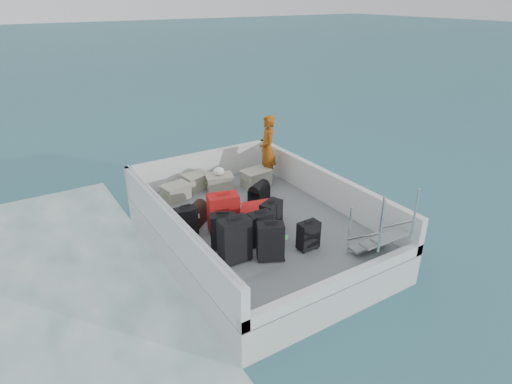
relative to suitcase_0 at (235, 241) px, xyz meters
The scene contains 23 objects.
ground 1.73m from the suitcase_0, 43.22° to the left, with size 160.00×160.00×0.00m, color #1D5266.
ferry_hull 1.57m from the suitcase_0, 43.22° to the left, with size 3.60×5.00×0.60m, color silver.
deck 1.46m from the suitcase_0, 43.22° to the left, with size 3.30×4.70×0.02m, color slate.
deck_fittings 1.51m from the suitcase_0, 25.06° to the left, with size 3.60×5.00×0.90m.
suitcase_0 is the anchor object (origin of this frame).
suitcase_1 0.46m from the suitcase_0, 86.33° to the left, with size 0.43×0.25×0.65m, color black.
suitcase_2 1.25m from the suitcase_0, 105.89° to the left, with size 0.39×0.23×0.56m, color black.
suitcase_3 0.59m from the suitcase_0, 28.15° to the right, with size 0.44×0.26×0.68m, color black.
suitcase_4 0.69m from the suitcase_0, 19.58° to the left, with size 0.42×0.25×0.62m, color black.
suitcase_5 1.00m from the suitcase_0, 72.59° to the left, with size 0.56×0.33×0.77m, color #B10D18.
suitcase_6 1.32m from the suitcase_0, 15.66° to the right, with size 0.37×0.22×0.52m, color black.
suitcase_7 1.15m from the suitcase_0, 24.78° to the left, with size 0.44×0.25×0.62m, color black.
suitcase_8 1.37m from the suitcase_0, 44.99° to the left, with size 0.56×0.85×0.34m, color #B10D18.
duffel_0 1.53m from the suitcase_0, 90.66° to the left, with size 0.54×0.30×0.32m, color black, non-canonical shape.
duffel_1 1.80m from the suitcase_0, 70.32° to the left, with size 0.42×0.30×0.32m, color black, non-canonical shape.
duffel_2 2.35m from the suitcase_0, 47.65° to the left, with size 0.49×0.30×0.32m, color black, non-canonical shape.
crate_0 2.72m from the suitcase_0, 88.39° to the left, with size 0.54×0.38×0.33m, color #A09E8B.
crate_1 3.11m from the suitcase_0, 77.07° to the left, with size 0.55×0.38×0.33m, color #A09E8B.
crate_2 2.91m from the suitcase_0, 67.52° to the left, with size 0.56×0.39×0.34m, color #A09E8B.
crate_3 3.10m from the suitcase_0, 51.38° to the left, with size 0.61×0.42×0.37m, color #A09E8B.
yellow_bag 3.25m from the suitcase_0, 54.07° to the left, with size 0.28×0.26×0.22m, color yellow.
white_bag 2.90m from the suitcase_0, 67.52° to the left, with size 0.24×0.24×0.18m, color white.
passenger 3.46m from the suitcase_0, 47.57° to the left, with size 0.59×0.38×1.59m, color #D16313.
Camera 1 is at (-3.93, -6.25, 4.70)m, focal length 30.00 mm.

